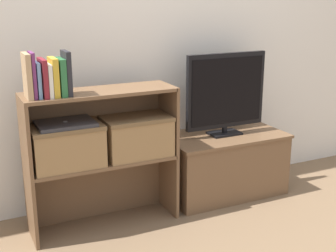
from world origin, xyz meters
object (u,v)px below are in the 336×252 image
tv (226,92)px  storage_basket_right (137,134)px  book_forest (61,77)px  book_tan (27,76)px  book_ivory (48,80)px  book_charcoal (67,73)px  book_plum (33,75)px  tv_stand (223,164)px  laptop (65,123)px  book_skyblue (38,80)px  book_mustard (54,77)px  book_maroon (43,78)px  storage_basket_left (67,144)px

tv → storage_basket_right: (-0.69, -0.09, -0.18)m
tv → book_forest: bearing=-174.0°
book_tan → book_ivory: 0.11m
tv → book_tan: bearing=-174.8°
tv → book_charcoal: book_charcoal is taller
book_plum → book_charcoal: 0.18m
tv_stand → storage_basket_right: size_ratio=2.06×
storage_basket_right → laptop: laptop is taller
tv → book_skyblue: book_skyblue is taller
book_tan → book_mustard: bearing=0.0°
book_tan → storage_basket_right: 0.74m
book_tan → book_plum: size_ratio=0.98×
book_maroon → book_mustard: (0.06, 0.00, 0.00)m
storage_basket_left → tv: bearing=4.8°
book_forest → storage_basket_left: book_forest is taller
laptop → book_charcoal: bearing=-53.7°
book_forest → book_charcoal: size_ratio=0.84×
book_skyblue → book_charcoal: book_charcoal is taller
book_forest → storage_basket_left: 0.39m
book_mustard → tv: bearing=5.8°
book_plum → book_ivory: size_ratio=1.36×
book_maroon → book_forest: book_maroon is taller
book_tan → laptop: book_tan is taller
tv_stand → laptop: laptop is taller
book_maroon → book_ivory: 0.03m
book_mustard → book_forest: 0.04m
book_skyblue → laptop: size_ratio=0.59×
tv → storage_basket_left: (-1.12, -0.09, -0.18)m
book_charcoal → laptop: size_ratio=0.75×
book_ivory → storage_basket_right: size_ratio=0.44×
book_forest → book_maroon: bearing=180.0°
tv_stand → book_mustard: 1.39m
book_skyblue → book_ivory: 0.06m
tv_stand → book_charcoal: (-1.10, -0.12, 0.75)m
book_mustard → storage_basket_right: (0.48, 0.03, -0.39)m
tv → book_skyblue: size_ratio=3.12×
book_tan → book_forest: size_ratio=1.18×
book_forest → storage_basket_right: 0.59m
tv → storage_basket_right: bearing=-172.3°
book_skyblue → storage_basket_left: (0.14, 0.03, -0.39)m
book_skyblue → book_maroon: size_ratio=0.92×
tv → book_maroon: (-1.23, -0.12, 0.21)m
book_forest → tv: bearing=6.0°
storage_basket_right → book_skyblue: bearing=-177.5°
book_tan → book_forest: bearing=0.0°
tv_stand → book_maroon: size_ratio=4.08×
book_forest → laptop: book_forest is taller
tv_stand → book_ivory: book_ivory is taller
book_plum → book_ivory: book_plum is taller
book_plum → laptop: (0.16, 0.03, -0.29)m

